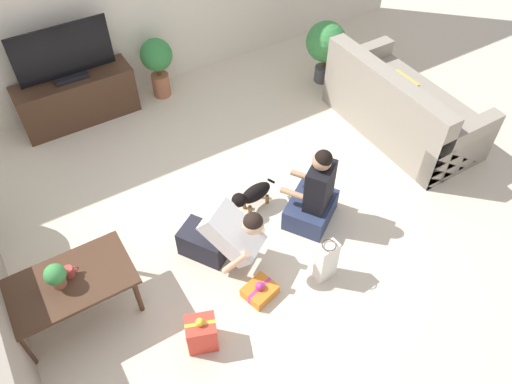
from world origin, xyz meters
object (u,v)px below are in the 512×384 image
(coffee_table, at_px, (68,286))
(sofa_right, at_px, (401,109))
(tv_console, at_px, (78,99))
(potted_plant_back_right, at_px, (157,61))
(gift_box_a, at_px, (260,291))
(person_kneeling, at_px, (223,237))
(tv, at_px, (64,56))
(dog, at_px, (252,195))
(potted_plant_corner_right, at_px, (326,44))
(tabletop_plant, at_px, (56,276))
(gift_bag_a, at_px, (326,261))
(mug, at_px, (69,272))
(person_sitting, at_px, (314,197))
(gift_box_b, at_px, (202,333))

(coffee_table, bearing_deg, sofa_right, 6.26)
(tv_console, bearing_deg, potted_plant_back_right, -2.82)
(gift_box_a, bearing_deg, person_kneeling, 99.51)
(tv, bearing_deg, dog, -66.30)
(potted_plant_back_right, bearing_deg, tv, 177.18)
(sofa_right, distance_m, potted_plant_corner_right, 1.29)
(tv_console, xyz_separation_m, tabletop_plant, (-0.90, -2.54, 0.31))
(tv, xyz_separation_m, gift_bag_a, (1.14, -3.32, -0.64))
(tv, bearing_deg, sofa_right, -34.45)
(gift_box_a, bearing_deg, mug, 153.10)
(sofa_right, relative_size, potted_plant_back_right, 2.38)
(coffee_table, bearing_deg, person_kneeling, -6.23)
(sofa_right, xyz_separation_m, person_kneeling, (-2.62, -0.57, 0.03))
(tv_console, distance_m, person_kneeling, 2.73)
(mug, bearing_deg, coffee_table, -135.00)
(person_sitting, xyz_separation_m, gift_box_a, (-0.90, -0.47, -0.27))
(dog, bearing_deg, sofa_right, 86.21)
(potted_plant_back_right, bearing_deg, person_sitting, -80.90)
(person_kneeling, xyz_separation_m, person_sitting, (0.98, -0.02, -0.02))
(tv_console, height_order, gift_box_b, tv_console)
(gift_box_a, xyz_separation_m, gift_box_b, (-0.63, -0.15, 0.10))
(sofa_right, relative_size, tv, 1.71)
(tv_console, bearing_deg, gift_box_a, -80.29)
(sofa_right, relative_size, person_sitting, 2.01)
(coffee_table, height_order, tv_console, tv_console)
(dog, bearing_deg, tabletop_plant, -90.56)
(tv_console, height_order, tabletop_plant, tabletop_plant)
(potted_plant_corner_right, bearing_deg, gift_box_b, -140.71)
(tv_console, relative_size, tabletop_plant, 5.97)
(coffee_table, height_order, tv, tv)
(sofa_right, relative_size, potted_plant_corner_right, 2.25)
(coffee_table, distance_m, mug, 0.12)
(potted_plant_back_right, bearing_deg, gift_box_b, -108.62)
(potted_plant_corner_right, relative_size, potted_plant_back_right, 1.06)
(tv, height_order, person_kneeling, tv)
(potted_plant_corner_right, distance_m, person_kneeling, 3.09)
(gift_box_a, distance_m, mug, 1.58)
(potted_plant_back_right, relative_size, gift_box_b, 2.06)
(tabletop_plant, bearing_deg, tv, 70.55)
(person_kneeling, xyz_separation_m, gift_bag_a, (0.68, -0.63, -0.12))
(tv, xyz_separation_m, potted_plant_back_right, (1.02, -0.05, -0.37))
(person_kneeling, bearing_deg, coffee_table, 141.05)
(tv_console, relative_size, potted_plant_corner_right, 1.63)
(tv_console, xyz_separation_m, gift_box_b, (-0.09, -3.33, -0.13))
(potted_plant_corner_right, bearing_deg, dog, -143.52)
(tv_console, bearing_deg, tv, 0.00)
(gift_box_b, bearing_deg, gift_bag_a, 0.43)
(person_sitting, bearing_deg, tabletop_plant, -37.57)
(dog, height_order, gift_bag_a, gift_bag_a)
(gift_bag_a, xyz_separation_m, tabletop_plant, (-2.04, 0.78, 0.38))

